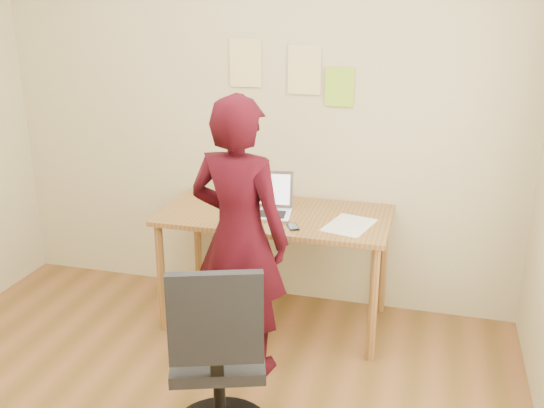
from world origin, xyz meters
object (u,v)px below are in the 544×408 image
(desk, at_px, (276,226))
(office_chair, at_px, (218,369))
(phone, at_px, (293,227))
(person, at_px, (239,238))
(laptop, at_px, (265,205))

(desk, height_order, office_chair, office_chair)
(phone, relative_size, office_chair, 0.13)
(person, bearing_deg, office_chair, 109.51)
(laptop, bearing_deg, phone, -48.89)
(laptop, xyz_separation_m, phone, (0.23, -0.20, -0.05))
(laptop, distance_m, person, 0.51)
(laptop, relative_size, phone, 3.01)
(laptop, bearing_deg, office_chair, -92.10)
(phone, bearing_deg, person, -150.04)
(phone, bearing_deg, laptop, 113.77)
(laptop, xyz_separation_m, person, (0.00, -0.51, -0.01))
(person, bearing_deg, phone, -115.08)
(desk, distance_m, phone, 0.28)
(laptop, relative_size, person, 0.23)
(desk, relative_size, phone, 11.58)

